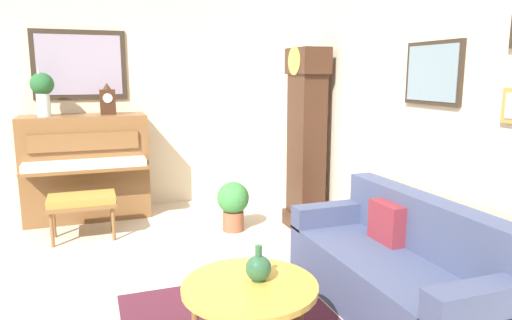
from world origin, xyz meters
The scene contains 12 objects.
ground_plane centered at (0.00, 0.00, -0.05)m, with size 6.40×6.00×0.10m, color beige.
wall_left centered at (-2.60, -0.01, 1.41)m, with size 0.13×4.90×2.80m.
wall_back centered at (0.02, 2.40, 1.40)m, with size 5.30×0.13×2.80m.
piano centered at (-2.23, -0.22, 0.64)m, with size 0.87×1.44×1.26m.
piano_bench centered at (-1.43, -0.28, 0.41)m, with size 0.42×0.70×0.48m.
grandfather_clock centered at (-0.95, 2.10, 0.96)m, with size 0.52×0.34×2.03m.
couch centered at (0.99, 1.94, 0.31)m, with size 1.90×0.80×0.84m.
coffee_table centered at (1.05, 0.75, 0.39)m, with size 0.88×0.88×0.42m.
mantel_clock centered at (-2.23, 0.07, 1.43)m, with size 0.13×0.18×0.38m.
flower_vase centered at (-2.23, -0.64, 1.57)m, with size 0.26×0.26×0.58m.
green_jug centered at (1.02, 0.82, 0.51)m, with size 0.17×0.17×0.24m.
potted_plant centered at (-1.15, 1.31, 0.32)m, with size 0.36×0.36×0.56m.
Camera 1 is at (3.70, -0.16, 1.75)m, focal length 32.82 mm.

